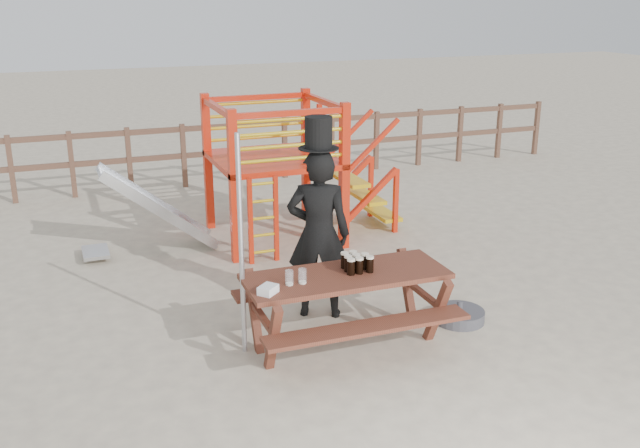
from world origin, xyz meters
The scene contains 10 objects.
ground centered at (0.00, 0.00, 0.00)m, with size 60.00×60.00×0.00m, color beige.
back_fence centered at (0.00, 7.00, 0.74)m, with size 15.09×0.09×1.20m.
playground_fort centered at (0.12, 3.58, 1.07)m, with size 4.71×1.84×2.10m.
picnic_table centered at (-0.16, 0.02, 0.51)m, with size 2.10×1.47×0.81m.
man_with_hat centered at (-0.15, 0.83, 1.02)m, with size 0.84×0.71×2.28m.
metal_pole centered at (-1.18, 0.27, 1.14)m, with size 0.05×0.05×2.28m, color #B2B2B7.
parasol_base centered at (1.26, 0.08, 0.07)m, with size 0.57×0.57×0.24m.
paper_bag centered at (-1.05, -0.18, 0.85)m, with size 0.18×0.14×0.08m, color white.
stout_pints centered at (-0.03, 0.06, 0.89)m, with size 0.29×0.28×0.17m.
empty_glasses centered at (-0.73, -0.06, 0.88)m, with size 0.21×0.09×0.15m.
Camera 1 is at (-2.82, -6.16, 3.53)m, focal length 40.00 mm.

